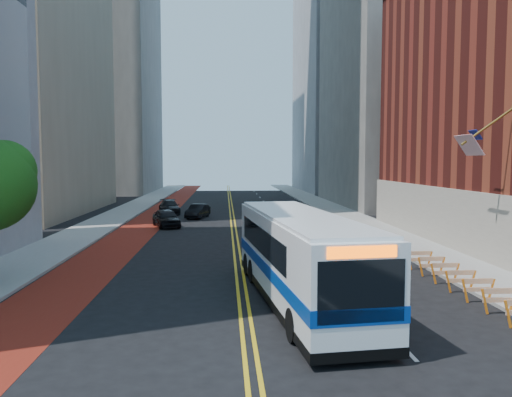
{
  "coord_description": "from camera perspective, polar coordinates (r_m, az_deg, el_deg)",
  "views": [
    {
      "loc": [
        -0.74,
        -16.8,
        5.81
      ],
      "look_at": [
        0.81,
        8.0,
        3.92
      ],
      "focal_mm": 35.0,
      "sensor_mm": 36.0,
      "label": 1
    }
  ],
  "objects": [
    {
      "name": "ground",
      "position": [
        17.8,
        -1.04,
        -14.72
      ],
      "size": [
        160.0,
        160.0,
        0.0
      ],
      "primitive_type": "plane",
      "color": "black",
      "rests_on": "ground"
    },
    {
      "name": "sidewalk_left",
      "position": [
        48.48,
        -17.0,
        -2.64
      ],
      "size": [
        4.0,
        140.0,
        0.15
      ],
      "primitive_type": "cube",
      "color": "gray",
      "rests_on": "ground"
    },
    {
      "name": "sidewalk_right",
      "position": [
        48.84,
        11.58,
        -2.49
      ],
      "size": [
        4.0,
        140.0,
        0.15
      ],
      "primitive_type": "cube",
      "color": "gray",
      "rests_on": "ground"
    },
    {
      "name": "bus_lane_paint",
      "position": [
        47.73,
        -12.43,
        -2.75
      ],
      "size": [
        3.6,
        140.0,
        0.01
      ],
      "primitive_type": "cube",
      "color": "maroon",
      "rests_on": "ground"
    },
    {
      "name": "center_line_inner",
      "position": [
        47.17,
        -2.87,
        -2.74
      ],
      "size": [
        0.14,
        140.0,
        0.01
      ],
      "primitive_type": "cube",
      "color": "gold",
      "rests_on": "ground"
    },
    {
      "name": "center_line_outer",
      "position": [
        47.17,
        -2.43,
        -2.73
      ],
      "size": [
        0.14,
        140.0,
        0.01
      ],
      "primitive_type": "cube",
      "color": "gold",
      "rests_on": "ground"
    },
    {
      "name": "lane_dashes",
      "position": [
        55.39,
        2.19,
        -1.68
      ],
      "size": [
        0.14,
        98.2,
        0.01
      ],
      "color": "silver",
      "rests_on": "ground"
    },
    {
      "name": "midrise_right_near",
      "position": [
        70.46,
        16.85,
        15.78
      ],
      "size": [
        18.0,
        26.0,
        40.0
      ],
      "primitive_type": "cube",
      "color": "slate",
      "rests_on": "ground"
    },
    {
      "name": "midrise_right_far",
      "position": [
        100.35,
        11.27,
        16.74
      ],
      "size": [
        20.0,
        28.0,
        55.0
      ],
      "primitive_type": "cube",
      "color": "gray",
      "rests_on": "ground"
    },
    {
      "name": "midrise_left_far",
      "position": [
        101.2,
        -17.77,
        19.43
      ],
      "size": [
        20.0,
        26.0,
        65.0
      ],
      "primitive_type": "cube",
      "color": "slate",
      "rests_on": "ground"
    },
    {
      "name": "construction_barriers",
      "position": [
        23.29,
        23.17,
        -8.75
      ],
      "size": [
        1.42,
        10.91,
        1.0
      ],
      "color": "orange",
      "rests_on": "ground"
    },
    {
      "name": "transit_bus",
      "position": [
        20.61,
        4.93,
        -6.58
      ],
      "size": [
        4.33,
        13.56,
        3.66
      ],
      "rotation": [
        0.0,
        0.0,
        0.11
      ],
      "color": "white",
      "rests_on": "ground"
    },
    {
      "name": "car_a",
      "position": [
        44.56,
        -10.24,
        -2.2
      ],
      "size": [
        3.21,
        4.95,
        1.57
      ],
      "primitive_type": "imported",
      "rotation": [
        0.0,
        0.0,
        0.32
      ],
      "color": "black",
      "rests_on": "ground"
    },
    {
      "name": "car_b",
      "position": [
        51.05,
        -6.66,
        -1.44
      ],
      "size": [
        2.5,
        4.47,
        1.39
      ],
      "primitive_type": "imported",
      "rotation": [
        0.0,
        0.0,
        -0.26
      ],
      "color": "black",
      "rests_on": "ground"
    },
    {
      "name": "car_c",
      "position": [
        55.35,
        -9.88,
        -0.97
      ],
      "size": [
        2.99,
        5.46,
        1.5
      ],
      "primitive_type": "imported",
      "rotation": [
        0.0,
        0.0,
        0.18
      ],
      "color": "black",
      "rests_on": "ground"
    }
  ]
}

